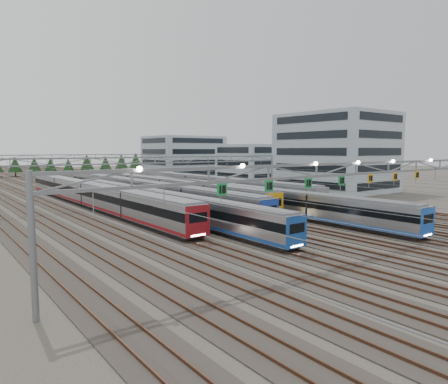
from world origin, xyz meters
TOP-DOWN VIEW (x-y plane):
  - ground at (0.00, 0.00)m, footprint 400.00×400.00m
  - track_bed at (0.00, 100.00)m, footprint 54.00×260.00m
  - train_a at (-11.25, 40.52)m, footprint 2.83×61.81m
  - train_b at (-6.75, 27.63)m, footprint 2.55×53.36m
  - train_c at (-2.25, 41.73)m, footprint 2.80×65.40m
  - train_d at (2.25, 39.91)m, footprint 2.91×54.28m
  - train_e at (6.75, 24.91)m, footprint 2.64×57.43m
  - train_f at (11.25, 45.90)m, footprint 2.99×66.29m
  - gantry_near at (-0.05, -0.12)m, footprint 56.36×0.61m
  - gantry_mid at (0.00, 40.00)m, footprint 56.36×0.36m
  - gantry_far at (0.00, 85.00)m, footprint 56.36×0.36m
  - depot_bldg_south at (41.52, 33.72)m, footprint 18.00×22.00m
  - depot_bldg_mid at (43.00, 63.81)m, footprint 14.00×16.00m
  - depot_bldg_north at (36.99, 90.76)m, footprint 22.00×18.00m
  - treeline at (-4.05, 128.20)m, footprint 87.50×5.60m

SIDE VIEW (x-z plane):
  - ground at x=0.00m, z-range 0.00..0.00m
  - track_bed at x=0.00m, z-range -1.22..4.20m
  - train_b at x=-6.75m, z-range 0.25..3.57m
  - train_e at x=6.75m, z-range 0.25..3.68m
  - train_c at x=-2.25m, z-range 0.25..3.90m
  - train_a at x=-11.25m, z-range 0.25..3.93m
  - train_d at x=2.25m, z-range 0.25..4.04m
  - train_f at x=11.25m, z-range 0.25..4.14m
  - treeline at x=-4.05m, z-range 0.72..7.74m
  - depot_bldg_mid at x=43.00m, z-range 0.00..10.63m
  - gantry_mid at x=0.00m, z-range 2.39..10.39m
  - gantry_far at x=0.00m, z-range 2.39..10.39m
  - depot_bldg_north at x=36.99m, z-range 0.00..13.49m
  - gantry_near at x=-0.05m, z-range 3.05..11.13m
  - depot_bldg_south at x=41.52m, z-range 0.00..17.08m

